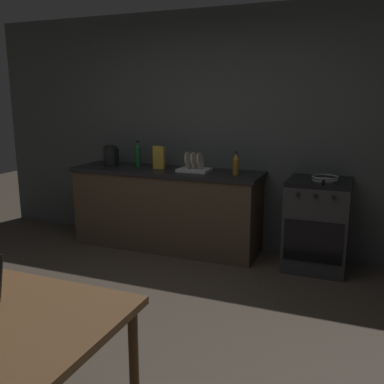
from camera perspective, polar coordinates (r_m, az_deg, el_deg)
The scene contains 10 objects.
ground_plane at distance 3.30m, azimuth -11.06°, elevation -18.69°, with size 12.00×12.00×0.00m, color #473D33.
back_wall at distance 4.85m, azimuth 6.51°, elevation 7.87°, with size 6.40×0.10×2.63m, color #474C4B.
kitchen_counter at distance 4.92m, azimuth -3.35°, elevation -2.17°, with size 2.16×0.64×0.90m.
stove_oven at distance 4.49m, azimuth 16.16°, elevation -4.11°, with size 0.60×0.62×0.90m.
electric_kettle at distance 5.16m, azimuth -10.68°, elevation 4.70°, with size 0.19×0.17×0.24m.
bottle at distance 4.48m, azimuth 5.83°, elevation 3.71°, with size 0.07×0.07×0.25m.
frying_pan at distance 4.36m, azimuth 17.13°, elevation 1.77°, with size 0.26×0.43×0.05m.
cereal_box at distance 4.87m, azimuth -4.37°, elevation 4.58°, with size 0.13×0.05×0.25m.
dish_rack at distance 4.69m, azimuth 0.31°, elevation 3.32°, with size 0.34×0.26×0.21m.
bottle_b at distance 5.06m, azimuth -7.15°, elevation 4.97°, with size 0.07×0.07×0.30m.
Camera 1 is at (1.59, -2.34, 1.69)m, focal length 40.41 mm.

